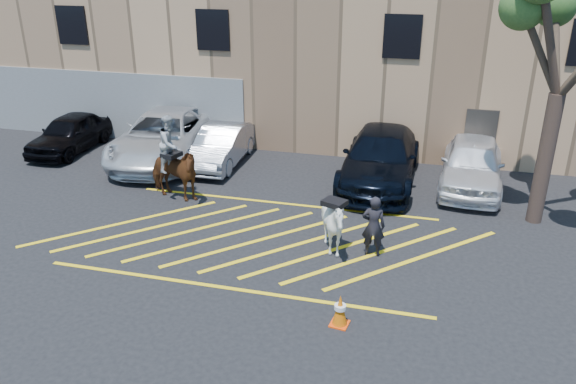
% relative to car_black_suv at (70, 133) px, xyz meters
% --- Properties ---
extents(ground, '(90.00, 90.00, 0.00)m').
position_rel_car_black_suv_xyz_m(ground, '(9.49, -5.08, -0.72)').
color(ground, black).
rests_on(ground, ground).
extents(car_black_suv, '(1.76, 4.26, 1.45)m').
position_rel_car_black_suv_xyz_m(car_black_suv, '(0.00, 0.00, 0.00)').
color(car_black_suv, black).
rests_on(car_black_suv, ground).
extents(car_white_pickup, '(3.73, 6.71, 1.78)m').
position_rel_car_black_suv_xyz_m(car_white_pickup, '(4.03, 0.06, 0.16)').
color(car_white_pickup, silver).
rests_on(car_white_pickup, ground).
extents(car_silver_sedan, '(1.56, 4.28, 1.40)m').
position_rel_car_black_suv_xyz_m(car_silver_sedan, '(6.33, 0.08, -0.02)').
color(car_silver_sedan, '#9B9FA9').
rests_on(car_silver_sedan, ground).
extents(car_blue_suv, '(2.50, 5.97, 1.72)m').
position_rel_car_black_suv_xyz_m(car_blue_suv, '(12.19, -0.19, 0.14)').
color(car_blue_suv, black).
rests_on(car_blue_suv, ground).
extents(car_white_suv, '(2.29, 5.00, 1.66)m').
position_rel_car_black_suv_xyz_m(car_white_suv, '(15.21, 0.04, 0.11)').
color(car_white_suv, white).
rests_on(car_white_suv, ground).
extents(handler, '(0.61, 0.41, 1.65)m').
position_rel_car_black_suv_xyz_m(handler, '(12.55, -5.41, 0.10)').
color(handler, black).
rests_on(handler, ground).
extents(warehouse, '(32.42, 10.20, 7.30)m').
position_rel_car_black_suv_xyz_m(warehouse, '(9.48, 6.91, 2.93)').
color(warehouse, tan).
rests_on(warehouse, ground).
extents(hatching_zone, '(12.60, 5.12, 0.01)m').
position_rel_car_black_suv_xyz_m(hatching_zone, '(9.49, -5.38, -0.72)').
color(hatching_zone, yellow).
rests_on(hatching_zone, ground).
extents(mounted_bay, '(2.27, 1.46, 2.76)m').
position_rel_car_black_suv_xyz_m(mounted_bay, '(6.01, -3.37, 0.39)').
color(mounted_bay, '#573214').
rests_on(mounted_bay, ground).
extents(saddled_white, '(1.73, 1.82, 1.60)m').
position_rel_car_black_suv_xyz_m(saddled_white, '(11.54, -5.54, 0.08)').
color(saddled_white, silver).
rests_on(saddled_white, ground).
extents(traffic_cone, '(0.43, 0.43, 0.73)m').
position_rel_car_black_suv_xyz_m(traffic_cone, '(12.23, -8.61, -0.36)').
color(traffic_cone, '#FF430A').
rests_on(traffic_cone, ground).
extents(tree, '(3.99, 4.37, 7.31)m').
position_rel_car_black_suv_xyz_m(tree, '(16.93, -2.22, 4.97)').
color(tree, '#443329').
rests_on(tree, ground).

